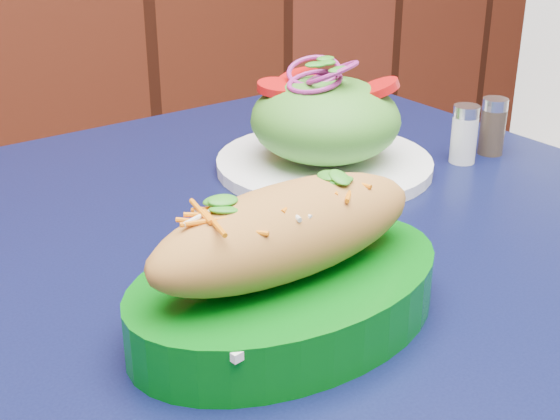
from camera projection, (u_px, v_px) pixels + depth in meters
cafe_table at (286, 344)px, 0.67m from camera, size 0.81×0.81×0.75m
banh_mi_basket at (287, 268)px, 0.53m from camera, size 0.24×0.16×0.11m
salad_plate at (325, 128)px, 0.79m from camera, size 0.22×0.22×0.11m
salt_shaker at (464, 134)px, 0.82m from camera, size 0.03×0.03×0.06m
pepper_shaker at (493, 126)px, 0.84m from camera, size 0.03×0.03×0.06m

